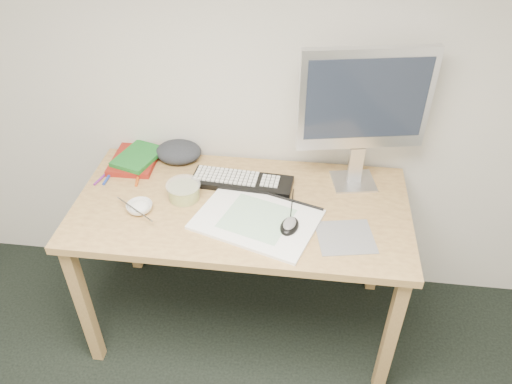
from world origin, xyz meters
The scene contains 18 objects.
desk centered at (0.11, 1.43, 0.67)m, with size 1.40×0.70×0.75m.
mousepad centered at (0.54, 1.28, 0.75)m, with size 0.22×0.20×0.00m, color slate.
sketchpad centered at (0.19, 1.33, 0.76)m, with size 0.47×0.34×0.01m, color white.
keyboard centered at (0.09, 1.57, 0.76)m, with size 0.44×0.14×0.03m, color black.
monitor centered at (0.58, 1.65, 1.14)m, with size 0.53×0.20×0.62m.
mouse centered at (0.32, 1.30, 0.78)m, with size 0.07×0.11×0.04m, color black.
rice_bowl centered at (-0.30, 1.34, 0.77)m, with size 0.11×0.11×0.03m, color white.
chopsticks centered at (-0.31, 1.30, 0.79)m, with size 0.02×0.02×0.22m, color #B2B2B4.
fruit_tub centered at (-0.14, 1.45, 0.79)m, with size 0.15×0.15×0.07m, color #DDD84E.
book_red centered at (-0.43, 1.69, 0.76)m, with size 0.20×0.27×0.03m, color maroon.
book_green centered at (-0.41, 1.67, 0.79)m, with size 0.16×0.22×0.02m, color #1A6924.
cloth_lump centered at (-0.23, 1.74, 0.79)m, with size 0.18×0.15×0.07m, color #292D32.
pencil_pink centered at (0.12, 1.46, 0.75)m, with size 0.01×0.01×0.16m, color #DF6F81.
pencil_tan centered at (0.09, 1.43, 0.75)m, with size 0.01×0.01×0.17m, color tan.
pencil_black centered at (0.25, 1.49, 0.75)m, with size 0.01×0.01×0.17m, color black.
marker_blue centered at (-0.51, 1.55, 0.76)m, with size 0.01×0.01×0.14m, color #1D38A2.
marker_orange centered at (-0.38, 1.56, 0.76)m, with size 0.01×0.01×0.14m, color #C04E16.
marker_purple centered at (-0.54, 1.54, 0.76)m, with size 0.01×0.01×0.12m, color #6B227D.
Camera 1 is at (0.37, -0.17, 2.07)m, focal length 35.00 mm.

